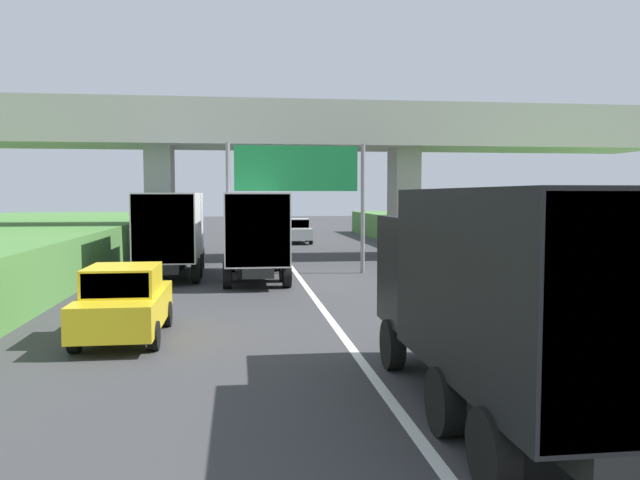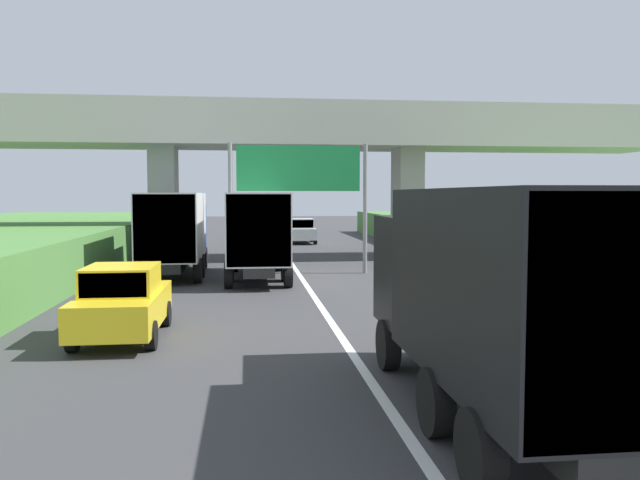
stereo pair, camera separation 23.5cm
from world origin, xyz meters
TOP-DOWN VIEW (x-y plane):
  - lane_centre_stripe at (0.00, 25.54)m, footprint 0.20×91.08m
  - overpass_bridge at (0.00, 31.92)m, footprint 40.00×4.80m
  - overhead_highway_sign at (0.00, 25.30)m, footprint 5.88×0.18m
  - speed_limit_sign at (7.40, 14.38)m, footprint 0.60×0.08m
  - truck_black at (1.46, 7.61)m, footprint 2.44×7.30m
  - truck_white at (-1.78, 23.74)m, footprint 2.44×7.30m
  - truck_blue at (-5.13, 25.27)m, footprint 2.44×7.30m
  - car_yellow at (-5.09, 13.73)m, footprint 1.86×4.10m
  - car_silver at (1.64, 42.63)m, footprint 1.86×4.10m
  - construction_barrel_1 at (6.53, 12.49)m, footprint 0.57×0.57m
  - construction_barrel_2 at (6.57, 17.04)m, footprint 0.57×0.57m
  - construction_barrel_3 at (6.64, 21.59)m, footprint 0.57×0.57m
  - construction_barrel_4 at (6.66, 26.15)m, footprint 0.57×0.57m
  - construction_barrel_5 at (6.51, 30.70)m, footprint 0.57×0.57m

SIDE VIEW (x-z plane):
  - lane_centre_stripe at x=0.00m, z-range 0.00..0.01m
  - construction_barrel_1 at x=6.53m, z-range 0.01..0.91m
  - construction_barrel_2 at x=6.57m, z-range 0.01..0.91m
  - construction_barrel_3 at x=6.64m, z-range 0.01..0.91m
  - construction_barrel_4 at x=6.66m, z-range 0.01..0.91m
  - construction_barrel_5 at x=6.51m, z-range 0.01..0.91m
  - car_yellow at x=-5.09m, z-range 0.00..1.72m
  - car_silver at x=1.64m, z-range 0.00..1.72m
  - speed_limit_sign at x=7.40m, z-range 0.36..2.59m
  - truck_black at x=1.46m, z-range 0.21..3.65m
  - truck_white at x=-1.78m, z-range 0.21..3.65m
  - truck_blue at x=-5.13m, z-range 0.21..3.65m
  - overhead_highway_sign at x=0.00m, z-range 1.33..6.86m
  - overpass_bridge at x=0.00m, z-range 2.07..10.09m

